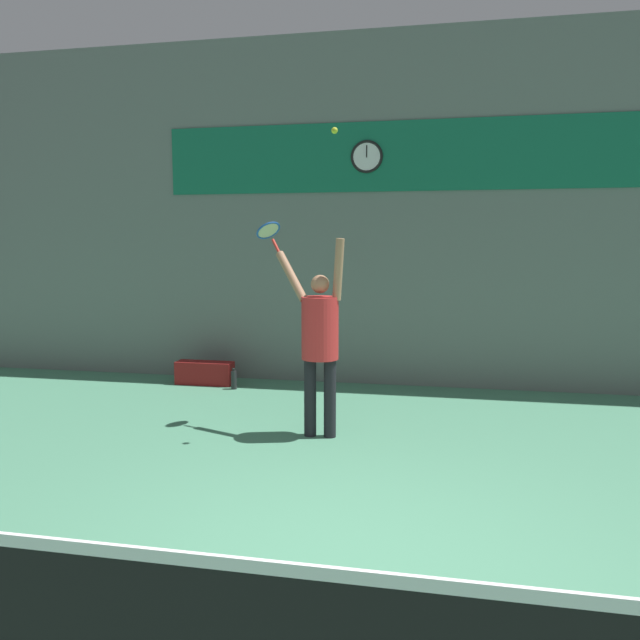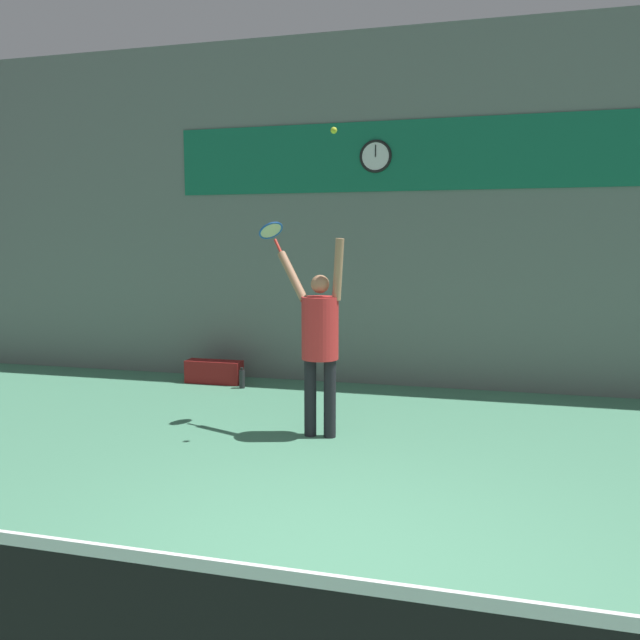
{
  "view_description": "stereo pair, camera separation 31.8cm",
  "coord_description": "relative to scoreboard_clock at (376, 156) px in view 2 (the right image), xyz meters",
  "views": [
    {
      "loc": [
        0.58,
        -3.6,
        2.06
      ],
      "look_at": [
        -0.71,
        2.76,
        1.26
      ],
      "focal_mm": 35.0,
      "sensor_mm": 36.0,
      "label": 1
    },
    {
      "loc": [
        0.89,
        -3.52,
        2.06
      ],
      "look_at": [
        -0.71,
        2.76,
        1.26
      ],
      "focal_mm": 35.0,
      "sensor_mm": 36.0,
      "label": 2
    }
  ],
  "objects": [
    {
      "name": "ground_plane",
      "position": [
        0.56,
        -5.34,
        -3.27
      ],
      "size": [
        18.0,
        18.0,
        0.0
      ],
      "primitive_type": "plane",
      "color": "#4C8C6B"
    },
    {
      "name": "back_wall",
      "position": [
        0.56,
        0.08,
        -0.77
      ],
      "size": [
        18.0,
        0.1,
        5.0
      ],
      "color": "slate",
      "rests_on": "ground_plane"
    },
    {
      "name": "sponsor_banner",
      "position": [
        0.56,
        0.02,
        -0.0
      ],
      "size": [
        6.99,
        0.02,
        0.97
      ],
      "color": "#146B4C"
    },
    {
      "name": "scoreboard_clock",
      "position": [
        0.0,
        0.0,
        0.0
      ],
      "size": [
        0.46,
        0.04,
        0.46
      ],
      "color": "white"
    },
    {
      "name": "tennis_player",
      "position": [
        -0.16,
        -2.57,
        -2.18
      ],
      "size": [
        0.84,
        0.52,
        2.11
      ],
      "color": "black",
      "rests_on": "ground_plane"
    },
    {
      "name": "tennis_racket",
      "position": [
        -0.81,
        -2.18,
        -1.08
      ],
      "size": [
        0.36,
        0.37,
        0.36
      ],
      "color": "red"
    },
    {
      "name": "tennis_ball",
      "position": [
        0.02,
        -2.68,
        -0.1
      ],
      "size": [
        0.06,
        0.06,
        0.06
      ],
      "color": "#CCDB2D"
    },
    {
      "name": "water_bottle",
      "position": [
        -1.78,
        -0.69,
        -3.13
      ],
      "size": [
        0.08,
        0.08,
        0.3
      ],
      "color": "#262628",
      "rests_on": "ground_plane"
    },
    {
      "name": "equipment_bag",
      "position": [
        -2.3,
        -0.47,
        -3.1
      ],
      "size": [
        0.84,
        0.27,
        0.33
      ],
      "color": "maroon",
      "rests_on": "ground_plane"
    }
  ]
}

